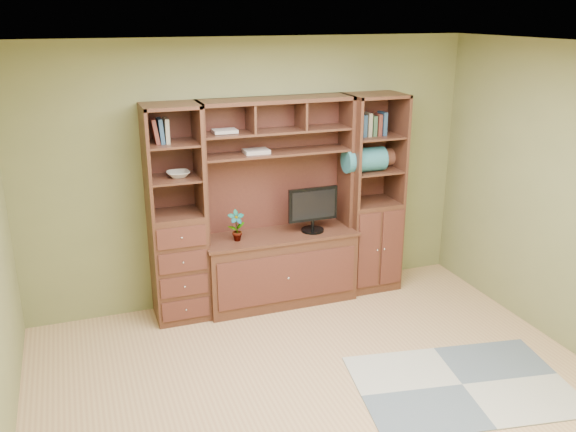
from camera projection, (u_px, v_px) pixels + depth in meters
name	position (u px, v px, depth m)	size (l,w,h in m)	color
room	(337.00, 242.00, 4.22)	(4.60, 4.10, 2.64)	tan
center_hutch	(280.00, 205.00, 5.91)	(1.54, 0.53, 2.05)	#492619
left_tower	(176.00, 215.00, 5.63)	(0.50, 0.45, 2.05)	#492619
right_tower	(372.00, 194.00, 6.28)	(0.55, 0.45, 2.05)	#492619
rug	(462.00, 385.00, 4.83)	(1.67, 1.11, 0.01)	gray
monitor	(313.00, 201.00, 5.99)	(0.51, 0.23, 0.62)	black
orchid	(236.00, 226.00, 5.78)	(0.16, 0.11, 0.30)	#B8513E
magazines	(256.00, 151.00, 5.76)	(0.24, 0.17, 0.04)	#B2A298
bowl	(178.00, 174.00, 5.52)	(0.21, 0.21, 0.05)	beige
blanket_teal	(364.00, 160.00, 6.07)	(0.42, 0.24, 0.24)	#2C6B73
blanket_red	(380.00, 158.00, 6.27)	(0.33, 0.18, 0.18)	brown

